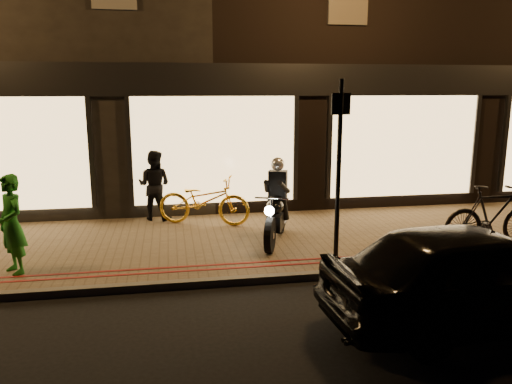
# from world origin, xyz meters

# --- Properties ---
(ground) EXTENTS (90.00, 90.00, 0.00)m
(ground) POSITION_xyz_m (0.00, 0.00, 0.00)
(ground) COLOR black
(ground) RESTS_ON ground
(sidewalk) EXTENTS (50.00, 4.00, 0.12)m
(sidewalk) POSITION_xyz_m (0.00, 2.00, 0.06)
(sidewalk) COLOR brown
(sidewalk) RESTS_ON ground
(kerb_stone) EXTENTS (50.00, 0.14, 0.12)m
(kerb_stone) POSITION_xyz_m (0.00, 0.05, 0.06)
(kerb_stone) COLOR #59544C
(kerb_stone) RESTS_ON ground
(red_kerb_lines) EXTENTS (50.00, 0.26, 0.01)m
(red_kerb_lines) POSITION_xyz_m (0.00, 0.55, 0.12)
(red_kerb_lines) COLOR maroon
(red_kerb_lines) RESTS_ON sidewalk
(building_row) EXTENTS (48.00, 10.11, 8.50)m
(building_row) POSITION_xyz_m (-0.00, 8.99, 4.25)
(building_row) COLOR black
(building_row) RESTS_ON ground
(motorcycle) EXTENTS (0.89, 1.85, 1.59)m
(motorcycle) POSITION_xyz_m (0.94, 1.77, 0.73)
(motorcycle) COLOR black
(motorcycle) RESTS_ON sidewalk
(sign_post) EXTENTS (0.35, 0.10, 3.00)m
(sign_post) POSITION_xyz_m (1.78, 0.73, 1.80)
(sign_post) COLOR black
(sign_post) RESTS_ON sidewalk
(bicycle_gold) EXTENTS (2.09, 1.32, 1.04)m
(bicycle_gold) POSITION_xyz_m (-0.32, 3.19, 0.64)
(bicycle_gold) COLOR gold
(bicycle_gold) RESTS_ON sidewalk
(bicycle_dark) EXTENTS (1.91, 0.54, 1.15)m
(bicycle_dark) POSITION_xyz_m (4.76, 0.77, 0.69)
(bicycle_dark) COLOR black
(bicycle_dark) RESTS_ON sidewalk
(person_green) EXTENTS (0.65, 0.68, 1.57)m
(person_green) POSITION_xyz_m (-3.44, 0.86, 0.90)
(person_green) COLOR #1F7620
(person_green) RESTS_ON sidewalk
(person_dark) EXTENTS (0.90, 0.80, 1.53)m
(person_dark) POSITION_xyz_m (-1.35, 3.80, 0.89)
(person_dark) COLOR black
(person_dark) RESTS_ON sidewalk
(parked_car) EXTENTS (4.04, 1.88, 1.34)m
(parked_car) POSITION_xyz_m (2.76, -1.74, 0.67)
(parked_car) COLOR black
(parked_car) RESTS_ON ground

